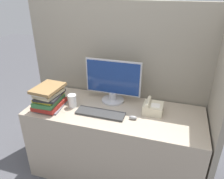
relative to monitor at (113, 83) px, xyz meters
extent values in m
cube|color=gray|center=(0.07, 0.19, -0.11)|extent=(2.09, 0.04, 1.74)
cube|color=gray|center=(0.95, -0.15, -0.11)|extent=(0.04, 0.72, 1.74)
cube|color=tan|center=(0.07, -0.18, -0.59)|extent=(1.69, 0.66, 0.78)
cylinder|color=#B7B7BC|center=(0.00, 0.00, -0.19)|extent=(0.23, 0.23, 0.02)
cylinder|color=#B7B7BC|center=(0.00, 0.00, -0.15)|extent=(0.08, 0.08, 0.08)
cube|color=#B7B7BC|center=(0.00, 0.00, 0.06)|extent=(0.56, 0.02, 0.36)
cube|color=navy|center=(0.00, -0.01, 0.06)|extent=(0.54, 0.01, 0.33)
cube|color=#333333|center=(-0.04, -0.28, -0.19)|extent=(0.46, 0.14, 0.02)
ellipsoid|color=gray|center=(0.27, -0.27, -0.19)|extent=(0.07, 0.04, 0.03)
cylinder|color=white|center=(-0.34, -0.23, -0.14)|extent=(0.08, 0.08, 0.12)
cylinder|color=white|center=(-0.34, -0.23, -0.08)|extent=(0.08, 0.08, 0.01)
cube|color=slate|center=(-0.54, -0.30, -0.20)|extent=(0.25, 0.30, 0.02)
cube|color=maroon|center=(-0.55, -0.31, -0.17)|extent=(0.23, 0.29, 0.04)
cube|color=#38723F|center=(-0.56, -0.30, -0.13)|extent=(0.22, 0.30, 0.04)
cube|color=gold|center=(-0.56, -0.29, -0.10)|extent=(0.20, 0.27, 0.02)
cube|color=#262628|center=(-0.54, -0.30, -0.07)|extent=(0.24, 0.30, 0.02)
cube|color=#C6B78C|center=(-0.55, -0.31, -0.05)|extent=(0.21, 0.28, 0.03)
cube|color=silver|center=(-0.56, -0.31, -0.02)|extent=(0.19, 0.27, 0.02)
cube|color=olive|center=(-0.55, -0.31, 0.01)|extent=(0.25, 0.31, 0.03)
cube|color=beige|center=(0.43, -0.10, -0.16)|extent=(0.18, 0.17, 0.09)
cube|color=white|center=(0.45, -0.12, -0.11)|extent=(0.08, 0.08, 0.00)
cylinder|color=beige|center=(0.38, -0.10, -0.10)|extent=(0.04, 0.18, 0.04)
camera|label=1|loc=(0.58, -1.90, 0.90)|focal=35.00mm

